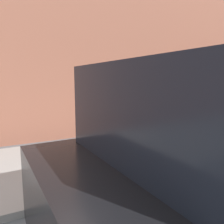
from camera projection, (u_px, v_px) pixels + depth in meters
name	position (u px, v px, depth m)	size (l,w,h in m)	color
ground_plane	(168.00, 217.00, 2.68)	(60.00, 60.00, 0.00)	slate
sidewalk	(97.00, 157.00, 4.61)	(24.00, 2.80, 0.10)	#9E9B96
building_facade	(66.00, 29.00, 6.00)	(24.00, 0.30, 6.11)	#935642
parking_meter	(112.00, 102.00, 3.37)	(0.22, 0.15, 1.62)	slate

